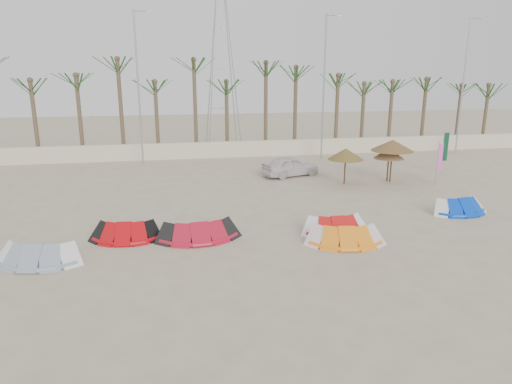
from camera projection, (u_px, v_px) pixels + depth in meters
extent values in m
plane|color=#BCAC8E|center=(287.00, 269.00, 16.42)|extent=(120.00, 120.00, 0.00)
cube|color=beige|center=(220.00, 150.00, 37.13)|extent=(60.00, 0.30, 1.30)
cylinder|color=brown|center=(37.00, 119.00, 35.38)|extent=(0.32, 0.32, 6.50)
ellipsoid|color=#194719|center=(32.00, 76.00, 34.54)|extent=(4.00, 4.00, 2.40)
cylinder|color=brown|center=(168.00, 117.00, 37.17)|extent=(0.32, 0.32, 6.50)
ellipsoid|color=#194719|center=(166.00, 76.00, 36.32)|extent=(4.00, 4.00, 2.40)
cylinder|color=brown|center=(287.00, 114.00, 38.96)|extent=(0.32, 0.32, 6.50)
ellipsoid|color=#194719|center=(288.00, 75.00, 38.11)|extent=(4.00, 4.00, 2.40)
cylinder|color=brown|center=(395.00, 113.00, 40.74)|extent=(0.32, 0.32, 6.50)
ellipsoid|color=#194719|center=(398.00, 75.00, 39.90)|extent=(4.00, 4.00, 2.40)
cylinder|color=brown|center=(476.00, 111.00, 42.18)|extent=(0.32, 0.32, 6.50)
ellipsoid|color=#194719|center=(480.00, 75.00, 41.33)|extent=(4.00, 4.00, 2.40)
cylinder|color=#A5A8AD|center=(139.00, 91.00, 32.90)|extent=(0.14, 0.14, 11.00)
cylinder|color=#A5A8AD|center=(141.00, 11.00, 31.59)|extent=(1.00, 0.08, 0.08)
cube|color=#A5A8AD|center=(148.00, 12.00, 31.69)|extent=(0.35, 0.14, 0.10)
cylinder|color=#A5A8AD|center=(324.00, 89.00, 35.41)|extent=(0.14, 0.14, 11.00)
cylinder|color=#A5A8AD|center=(333.00, 15.00, 34.10)|extent=(1.00, 0.08, 0.08)
cube|color=#A5A8AD|center=(339.00, 16.00, 34.20)|extent=(0.35, 0.14, 0.10)
cylinder|color=#A5A8AD|center=(463.00, 88.00, 37.55)|extent=(0.14, 0.14, 11.00)
cylinder|color=#A5A8AD|center=(476.00, 18.00, 36.24)|extent=(1.00, 0.08, 0.08)
cube|color=#A5A8AD|center=(482.00, 19.00, 36.35)|extent=(0.35, 0.14, 0.10)
cylinder|color=#8392A3|center=(38.00, 262.00, 16.79)|extent=(2.82, 0.81, 0.20)
cube|color=white|center=(0.00, 260.00, 16.62)|extent=(0.82, 1.20, 0.40)
cube|color=white|center=(74.00, 255.00, 17.07)|extent=(0.82, 1.20, 0.40)
cylinder|color=#BE080F|center=(126.00, 238.00, 19.14)|extent=(2.59, 0.51, 0.20)
cube|color=black|center=(97.00, 236.00, 18.99)|extent=(0.73, 1.16, 0.40)
cube|color=black|center=(154.00, 233.00, 19.40)|extent=(0.73, 1.16, 0.40)
cylinder|color=#B51229|center=(199.00, 238.00, 19.23)|extent=(3.14, 0.46, 0.20)
cube|color=black|center=(165.00, 236.00, 19.04)|extent=(0.69, 1.15, 0.40)
cube|color=black|center=(232.00, 231.00, 19.54)|extent=(0.69, 1.15, 0.40)
cylinder|color=red|center=(336.00, 232.00, 19.92)|extent=(2.61, 0.22, 0.20)
cube|color=white|center=(310.00, 230.00, 19.76)|extent=(0.61, 1.10, 0.40)
cube|color=white|center=(361.00, 226.00, 20.18)|extent=(0.61, 1.10, 0.40)
cylinder|color=orange|center=(345.00, 243.00, 18.68)|extent=(2.84, 0.67, 0.20)
cube|color=silver|center=(315.00, 240.00, 18.51)|extent=(0.78, 1.19, 0.40)
cube|color=silver|center=(374.00, 236.00, 18.97)|extent=(0.78, 1.19, 0.40)
cylinder|color=#043DCC|center=(461.00, 212.00, 22.72)|extent=(2.59, 0.49, 0.20)
cube|color=silver|center=(439.00, 210.00, 22.57)|extent=(0.72, 1.16, 0.40)
cube|color=silver|center=(481.00, 207.00, 22.99)|extent=(0.72, 1.16, 0.40)
cylinder|color=#4C331E|center=(345.00, 167.00, 28.43)|extent=(0.10, 0.10, 2.16)
cone|color=brown|center=(346.00, 154.00, 28.21)|extent=(2.23, 2.23, 0.70)
cylinder|color=#4C331E|center=(388.00, 165.00, 29.17)|extent=(0.10, 0.10, 2.08)
cone|color=#9E7950|center=(389.00, 153.00, 28.96)|extent=(1.92, 1.92, 0.70)
cylinder|color=#4C331E|center=(391.00, 162.00, 28.93)|extent=(0.10, 0.10, 2.60)
cone|color=brown|center=(393.00, 145.00, 28.66)|extent=(2.71, 2.71, 0.70)
cylinder|color=#A5A8AD|center=(437.00, 163.00, 28.42)|extent=(0.04, 0.04, 2.69)
cube|color=#EE59BC|center=(441.00, 157.00, 28.38)|extent=(0.41, 0.15, 1.75)
cylinder|color=#A5A8AD|center=(442.00, 152.00, 31.21)|extent=(0.04, 0.04, 2.98)
cube|color=#0B3E26|center=(446.00, 147.00, 31.15)|extent=(0.42, 0.08, 1.94)
imported|color=silver|center=(290.00, 166.00, 30.69)|extent=(4.25, 2.75, 1.34)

